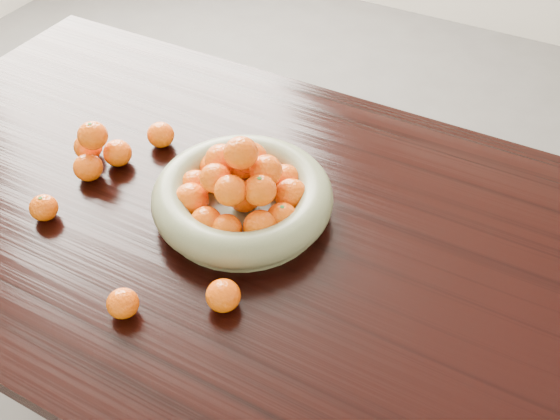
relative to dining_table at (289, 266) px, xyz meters
The scene contains 7 objects.
dining_table is the anchor object (origin of this frame).
fruit_bowl 0.18m from the dining_table, behind, with size 0.36×0.36×0.18m.
orange_pyramid 0.48m from the dining_table, behind, with size 0.13×0.13×0.11m.
loose_orange_0 0.50m from the dining_table, 157.71° to the right, with size 0.06×0.06×0.05m, color #FF6907.
loose_orange_1 0.36m from the dining_table, 118.93° to the right, with size 0.06×0.06×0.05m, color #FF6907.
loose_orange_2 0.24m from the dining_table, 96.18° to the right, with size 0.06×0.06×0.06m, color #FF6907.
loose_orange_3 0.42m from the dining_table, 163.43° to the left, with size 0.06×0.06×0.06m, color #FF6907.
Camera 1 is at (0.38, -0.75, 1.62)m, focal length 40.00 mm.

